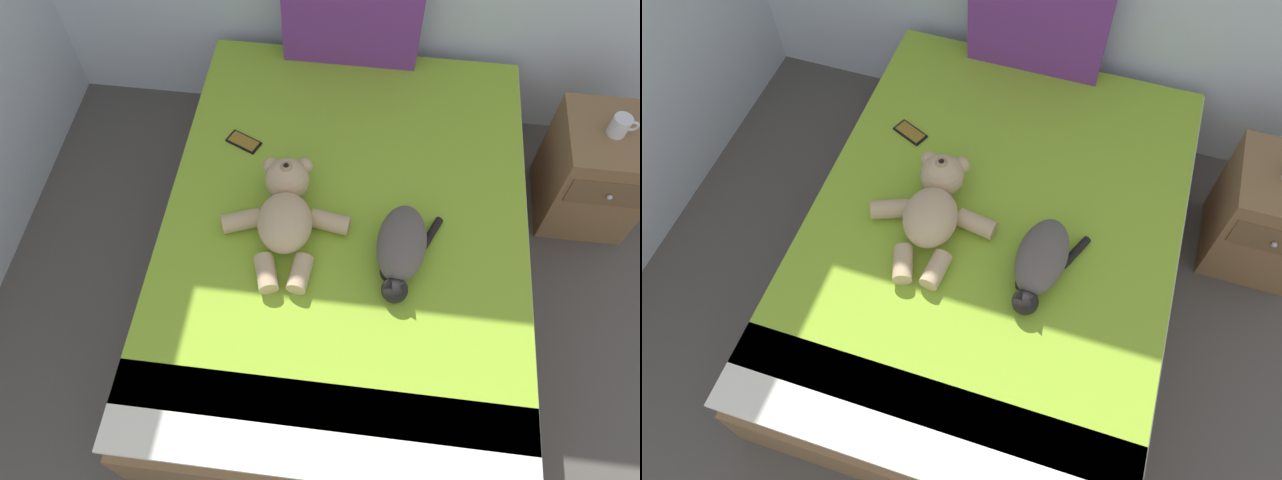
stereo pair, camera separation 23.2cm
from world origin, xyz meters
The scene contains 7 objects.
bed centered at (1.59, 3.19, 0.25)m, with size 1.53×2.04×0.50m.
patterned_cushion centered at (1.52, 4.13, 0.75)m, with size 0.63×0.12×0.50m.
cat centered at (1.82, 3.04, 0.57)m, with size 0.27×0.42×0.15m.
teddy_bear centered at (1.36, 3.15, 0.58)m, with size 0.52×0.59×0.19m.
cell_phone centered at (1.11, 3.54, 0.51)m, with size 0.16×0.13×0.01m.
nightstand centered at (2.72, 3.75, 0.28)m, with size 0.41×0.46×0.55m.
mug centered at (2.71, 3.74, 0.60)m, with size 0.12×0.08×0.09m.
Camera 1 is at (1.66, 1.82, 2.60)m, focal length 34.70 mm.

